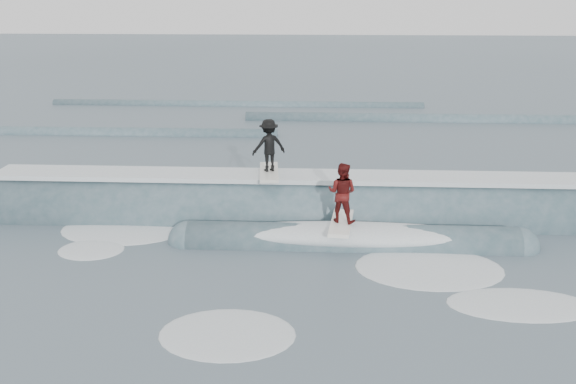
{
  "coord_description": "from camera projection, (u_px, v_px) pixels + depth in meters",
  "views": [
    {
      "loc": [
        0.92,
        -15.48,
        6.76
      ],
      "look_at": [
        0.0,
        2.07,
        1.1
      ],
      "focal_mm": 40.0,
      "sensor_mm": 36.0,
      "label": 1
    }
  ],
  "objects": [
    {
      "name": "far_swells",
      "position": [
        274.0,
        121.0,
        33.69
      ],
      "size": [
        42.07,
        8.65,
        0.8
      ],
      "color": "#36515B",
      "rests_on": "ground"
    },
    {
      "name": "surfer_red",
      "position": [
        342.0,
        196.0,
        17.16
      ],
      "size": [
        0.96,
        2.05,
        1.74
      ],
      "color": "white",
      "rests_on": "ground"
    },
    {
      "name": "surfer_black",
      "position": [
        269.0,
        148.0,
        19.13
      ],
      "size": [
        1.16,
        2.04,
        1.67
      ],
      "color": "silver",
      "rests_on": "ground"
    },
    {
      "name": "ground",
      "position": [
        284.0,
        256.0,
        16.84
      ],
      "size": [
        160.0,
        160.0,
        0.0
      ],
      "primitive_type": "plane",
      "color": "#3A4C55",
      "rests_on": "ground"
    },
    {
      "name": "breaking_wave",
      "position": [
        296.0,
        218.0,
        19.48
      ],
      "size": [
        23.82,
        4.06,
        2.56
      ],
      "color": "#36515B",
      "rests_on": "ground"
    },
    {
      "name": "whitewater",
      "position": [
        314.0,
        269.0,
        16.05
      ],
      "size": [
        13.31,
        7.93,
        0.1
      ],
      "color": "white",
      "rests_on": "ground"
    }
  ]
}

